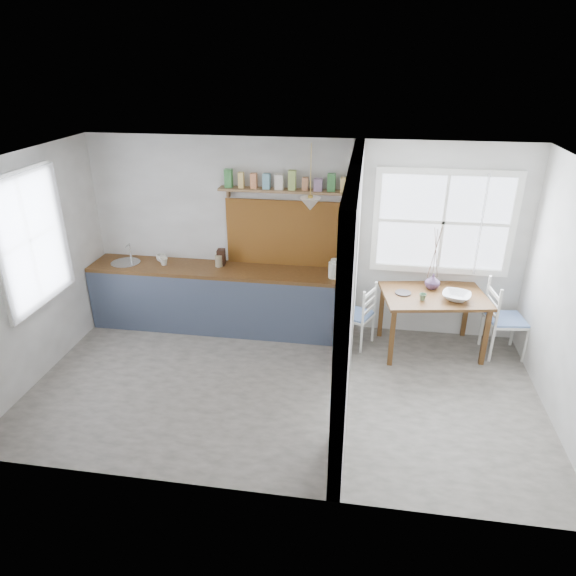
# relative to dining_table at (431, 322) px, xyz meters

# --- Properties ---
(floor) EXTENTS (5.80, 3.20, 0.01)m
(floor) POSITION_rel_dining_table_xyz_m (-1.74, -1.13, -0.40)
(floor) COLOR gray
(floor) RESTS_ON ground
(ceiling) EXTENTS (5.80, 3.20, 0.01)m
(ceiling) POSITION_rel_dining_table_xyz_m (-1.74, -1.13, 2.20)
(ceiling) COLOR white
(ceiling) RESTS_ON walls
(walls) EXTENTS (5.81, 3.21, 2.60)m
(walls) POSITION_rel_dining_table_xyz_m (-1.74, -1.13, 0.90)
(walls) COLOR white
(walls) RESTS_ON floor
(partition) EXTENTS (0.12, 3.20, 2.60)m
(partition) POSITION_rel_dining_table_xyz_m (-1.04, -1.07, 1.05)
(partition) COLOR white
(partition) RESTS_ON floor
(kitchen_window) EXTENTS (0.10, 1.16, 1.50)m
(kitchen_window) POSITION_rel_dining_table_xyz_m (-4.61, -1.13, 1.25)
(kitchen_window) COLOR white
(kitchen_window) RESTS_ON walls
(nook_window) EXTENTS (1.76, 0.10, 1.30)m
(nook_window) POSITION_rel_dining_table_xyz_m (0.06, 0.43, 1.20)
(nook_window) COLOR white
(nook_window) RESTS_ON walls
(counter) EXTENTS (3.50, 0.60, 0.90)m
(counter) POSITION_rel_dining_table_xyz_m (-2.87, 0.20, 0.06)
(counter) COLOR brown
(counter) RESTS_ON floor
(sink) EXTENTS (0.40, 0.40, 0.02)m
(sink) POSITION_rel_dining_table_xyz_m (-4.17, 0.17, 0.49)
(sink) COLOR #BCBCBC
(sink) RESTS_ON counter
(backsplash) EXTENTS (1.65, 0.03, 0.90)m
(backsplash) POSITION_rel_dining_table_xyz_m (-1.95, 0.45, 0.95)
(backsplash) COLOR brown
(backsplash) RESTS_ON walls
(shelf) EXTENTS (1.75, 0.20, 0.21)m
(shelf) POSITION_rel_dining_table_xyz_m (-1.95, 0.36, 1.61)
(shelf) COLOR #9E6B46
(shelf) RESTS_ON walls
(pendant_lamp) EXTENTS (0.26, 0.26, 0.16)m
(pendant_lamp) POSITION_rel_dining_table_xyz_m (-1.59, 0.02, 1.48)
(pendant_lamp) COLOR silver
(pendant_lamp) RESTS_ON ceiling
(utensil_rail) EXTENTS (0.02, 0.50, 0.02)m
(utensil_rail) POSITION_rel_dining_table_xyz_m (-1.13, -0.23, 1.05)
(utensil_rail) COLOR #BCBCBC
(utensil_rail) RESTS_ON partition
(dining_table) EXTENTS (1.39, 1.04, 0.79)m
(dining_table) POSITION_rel_dining_table_xyz_m (0.00, 0.00, 0.00)
(dining_table) COLOR brown
(dining_table) RESTS_ON floor
(chair_left) EXTENTS (0.52, 0.52, 0.87)m
(chair_left) POSITION_rel_dining_table_xyz_m (-0.96, 0.01, 0.04)
(chair_left) COLOR white
(chair_left) RESTS_ON floor
(chair_right) EXTENTS (0.51, 0.51, 1.00)m
(chair_right) POSITION_rel_dining_table_xyz_m (0.92, 0.04, 0.10)
(chair_right) COLOR white
(chair_right) RESTS_ON floor
(kettle) EXTENTS (0.21, 0.17, 0.25)m
(kettle) POSITION_rel_dining_table_xyz_m (-1.27, 0.10, 0.63)
(kettle) COLOR white
(kettle) RESTS_ON counter
(mug_a) EXTENTS (0.12, 0.12, 0.10)m
(mug_a) POSITION_rel_dining_table_xyz_m (-3.61, 0.17, 0.56)
(mug_a) COLOR silver
(mug_a) RESTS_ON counter
(mug_b) EXTENTS (0.17, 0.17, 0.10)m
(mug_b) POSITION_rel_dining_table_xyz_m (-3.70, 0.30, 0.55)
(mug_b) COLOR beige
(mug_b) RESTS_ON counter
(knife_block) EXTENTS (0.11, 0.15, 0.22)m
(knife_block) POSITION_rel_dining_table_xyz_m (-2.83, 0.31, 0.61)
(knife_block) COLOR black
(knife_block) RESTS_ON counter
(jar) EXTENTS (0.13, 0.13, 0.16)m
(jar) POSITION_rel_dining_table_xyz_m (-2.85, 0.24, 0.58)
(jar) COLOR gray
(jar) RESTS_ON counter
(towel_magenta) EXTENTS (0.02, 0.03, 0.49)m
(towel_magenta) POSITION_rel_dining_table_xyz_m (-1.16, -0.17, -0.12)
(towel_magenta) COLOR #A80E46
(towel_magenta) RESTS_ON counter
(towel_orange) EXTENTS (0.02, 0.03, 0.54)m
(towel_orange) POSITION_rel_dining_table_xyz_m (-1.16, -0.19, -0.15)
(towel_orange) COLOR #E05013
(towel_orange) RESTS_ON counter
(bowl) EXTENTS (0.42, 0.42, 0.08)m
(bowl) POSITION_rel_dining_table_xyz_m (0.25, -0.10, 0.44)
(bowl) COLOR silver
(bowl) RESTS_ON dining_table
(table_cup) EXTENTS (0.10, 0.10, 0.08)m
(table_cup) POSITION_rel_dining_table_xyz_m (-0.16, -0.18, 0.44)
(table_cup) COLOR #5B805E
(table_cup) RESTS_ON dining_table
(plate) EXTENTS (0.24, 0.24, 0.02)m
(plate) POSITION_rel_dining_table_xyz_m (-0.39, -0.03, 0.40)
(plate) COLOR #2F2929
(plate) RESTS_ON dining_table
(vase) EXTENTS (0.20, 0.20, 0.20)m
(vase) POSITION_rel_dining_table_xyz_m (-0.02, 0.18, 0.50)
(vase) COLOR #463050
(vase) RESTS_ON dining_table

